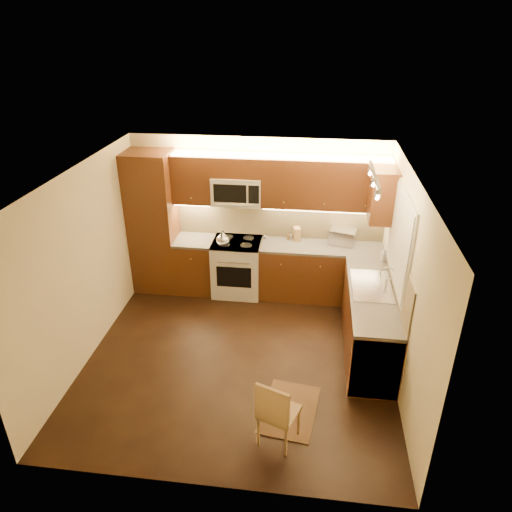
# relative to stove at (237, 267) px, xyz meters

# --- Properties ---
(floor) EXTENTS (4.00, 4.00, 0.01)m
(floor) POSITION_rel_stove_xyz_m (0.30, -1.68, -0.46)
(floor) COLOR black
(floor) RESTS_ON ground
(ceiling) EXTENTS (4.00, 4.00, 0.01)m
(ceiling) POSITION_rel_stove_xyz_m (0.30, -1.68, 2.04)
(ceiling) COLOR beige
(ceiling) RESTS_ON ground
(wall_back) EXTENTS (4.00, 0.01, 2.50)m
(wall_back) POSITION_rel_stove_xyz_m (0.30, 0.32, 0.79)
(wall_back) COLOR beige
(wall_back) RESTS_ON ground
(wall_front) EXTENTS (4.00, 0.01, 2.50)m
(wall_front) POSITION_rel_stove_xyz_m (0.30, -3.67, 0.79)
(wall_front) COLOR beige
(wall_front) RESTS_ON ground
(wall_left) EXTENTS (0.01, 4.00, 2.50)m
(wall_left) POSITION_rel_stove_xyz_m (-1.70, -1.68, 0.79)
(wall_left) COLOR beige
(wall_left) RESTS_ON ground
(wall_right) EXTENTS (0.01, 4.00, 2.50)m
(wall_right) POSITION_rel_stove_xyz_m (2.30, -1.68, 0.79)
(wall_right) COLOR beige
(wall_right) RESTS_ON ground
(pantry) EXTENTS (0.70, 0.60, 2.30)m
(pantry) POSITION_rel_stove_xyz_m (-1.35, 0.02, 0.69)
(pantry) COLOR #471C0F
(pantry) RESTS_ON floor
(base_cab_back_left) EXTENTS (0.62, 0.60, 0.86)m
(base_cab_back_left) POSITION_rel_stove_xyz_m (-0.69, 0.02, -0.03)
(base_cab_back_left) COLOR #471C0F
(base_cab_back_left) RESTS_ON floor
(counter_back_left) EXTENTS (0.62, 0.60, 0.04)m
(counter_back_left) POSITION_rel_stove_xyz_m (-0.69, 0.02, 0.42)
(counter_back_left) COLOR #363431
(counter_back_left) RESTS_ON base_cab_back_left
(base_cab_back_right) EXTENTS (1.92, 0.60, 0.86)m
(base_cab_back_right) POSITION_rel_stove_xyz_m (1.34, 0.02, -0.03)
(base_cab_back_right) COLOR #471C0F
(base_cab_back_right) RESTS_ON floor
(counter_back_right) EXTENTS (1.92, 0.60, 0.04)m
(counter_back_right) POSITION_rel_stove_xyz_m (1.34, 0.02, 0.42)
(counter_back_right) COLOR #363431
(counter_back_right) RESTS_ON base_cab_back_right
(base_cab_right) EXTENTS (0.60, 2.00, 0.86)m
(base_cab_right) POSITION_rel_stove_xyz_m (2.00, -1.28, -0.03)
(base_cab_right) COLOR #471C0F
(base_cab_right) RESTS_ON floor
(counter_right) EXTENTS (0.60, 2.00, 0.04)m
(counter_right) POSITION_rel_stove_xyz_m (2.00, -1.28, 0.42)
(counter_right) COLOR #363431
(counter_right) RESTS_ON base_cab_right
(dishwasher) EXTENTS (0.58, 0.60, 0.84)m
(dishwasher) POSITION_rel_stove_xyz_m (2.00, -1.98, -0.03)
(dishwasher) COLOR silver
(dishwasher) RESTS_ON floor
(backsplash_back) EXTENTS (3.30, 0.02, 0.60)m
(backsplash_back) POSITION_rel_stove_xyz_m (0.65, 0.31, 0.74)
(backsplash_back) COLOR tan
(backsplash_back) RESTS_ON wall_back
(backsplash_right) EXTENTS (0.02, 2.00, 0.60)m
(backsplash_right) POSITION_rel_stove_xyz_m (2.29, -1.28, 0.74)
(backsplash_right) COLOR tan
(backsplash_right) RESTS_ON wall_right
(upper_cab_back_left) EXTENTS (0.62, 0.35, 0.75)m
(upper_cab_back_left) POSITION_rel_stove_xyz_m (-0.69, 0.15, 1.42)
(upper_cab_back_left) COLOR #471C0F
(upper_cab_back_left) RESTS_ON wall_back
(upper_cab_back_right) EXTENTS (1.92, 0.35, 0.75)m
(upper_cab_back_right) POSITION_rel_stove_xyz_m (1.34, 0.15, 1.42)
(upper_cab_back_right) COLOR #471C0F
(upper_cab_back_right) RESTS_ON wall_back
(upper_cab_bridge) EXTENTS (0.76, 0.35, 0.31)m
(upper_cab_bridge) POSITION_rel_stove_xyz_m (0.00, 0.15, 1.63)
(upper_cab_bridge) COLOR #471C0F
(upper_cab_bridge) RESTS_ON wall_back
(upper_cab_right_corner) EXTENTS (0.35, 0.50, 0.75)m
(upper_cab_right_corner) POSITION_rel_stove_xyz_m (2.12, -0.28, 1.42)
(upper_cab_right_corner) COLOR #471C0F
(upper_cab_right_corner) RESTS_ON wall_right
(stove) EXTENTS (0.76, 0.65, 0.92)m
(stove) POSITION_rel_stove_xyz_m (0.00, 0.00, 0.00)
(stove) COLOR silver
(stove) RESTS_ON floor
(microwave) EXTENTS (0.76, 0.38, 0.44)m
(microwave) POSITION_rel_stove_xyz_m (0.00, 0.14, 1.26)
(microwave) COLOR silver
(microwave) RESTS_ON wall_back
(window_frame) EXTENTS (0.03, 1.44, 1.24)m
(window_frame) POSITION_rel_stove_xyz_m (2.29, -1.12, 1.14)
(window_frame) COLOR silver
(window_frame) RESTS_ON wall_right
(window_blinds) EXTENTS (0.02, 1.36, 1.16)m
(window_blinds) POSITION_rel_stove_xyz_m (2.27, -1.12, 1.14)
(window_blinds) COLOR silver
(window_blinds) RESTS_ON wall_right
(sink) EXTENTS (0.52, 0.86, 0.15)m
(sink) POSITION_rel_stove_xyz_m (2.00, -1.12, 0.52)
(sink) COLOR silver
(sink) RESTS_ON counter_right
(faucet) EXTENTS (0.20, 0.04, 0.30)m
(faucet) POSITION_rel_stove_xyz_m (2.18, -1.12, 0.59)
(faucet) COLOR silver
(faucet) RESTS_ON counter_right
(track_light_bar) EXTENTS (0.04, 1.20, 0.03)m
(track_light_bar) POSITION_rel_stove_xyz_m (1.85, -1.27, 2.00)
(track_light_bar) COLOR silver
(track_light_bar) RESTS_ON ceiling
(kettle) EXTENTS (0.22, 0.22, 0.23)m
(kettle) POSITION_rel_stove_xyz_m (-0.20, -0.14, 0.57)
(kettle) COLOR silver
(kettle) RESTS_ON stove
(toaster_oven) EXTENTS (0.46, 0.39, 0.24)m
(toaster_oven) POSITION_rel_stove_xyz_m (1.66, 0.17, 0.56)
(toaster_oven) COLOR silver
(toaster_oven) RESTS_ON counter_back_right
(knife_block) EXTENTS (0.13, 0.17, 0.21)m
(knife_block) POSITION_rel_stove_xyz_m (0.94, 0.21, 0.55)
(knife_block) COLOR olive
(knife_block) RESTS_ON counter_back_right
(spice_jar_a) EXTENTS (0.05, 0.05, 0.09)m
(spice_jar_a) POSITION_rel_stove_xyz_m (0.44, 0.17, 0.48)
(spice_jar_a) COLOR silver
(spice_jar_a) RESTS_ON counter_back_right
(spice_jar_b) EXTENTS (0.04, 0.04, 0.09)m
(spice_jar_b) POSITION_rel_stove_xyz_m (0.80, 0.22, 0.48)
(spice_jar_b) COLOR brown
(spice_jar_b) RESTS_ON counter_back_right
(spice_jar_c) EXTENTS (0.06, 0.06, 0.09)m
(spice_jar_c) POSITION_rel_stove_xyz_m (0.85, 0.26, 0.49)
(spice_jar_c) COLOR silver
(spice_jar_c) RESTS_ON counter_back_right
(spice_jar_d) EXTENTS (0.06, 0.06, 0.09)m
(spice_jar_d) POSITION_rel_stove_xyz_m (0.93, 0.26, 0.48)
(spice_jar_d) COLOR #A65F31
(spice_jar_d) RESTS_ON counter_back_right
(soap_bottle) EXTENTS (0.11, 0.12, 0.19)m
(soap_bottle) POSITION_rel_stove_xyz_m (2.24, -0.34, 0.54)
(soap_bottle) COLOR #B6B7BB
(soap_bottle) RESTS_ON counter_right
(rug) EXTENTS (0.72, 0.97, 0.01)m
(rug) POSITION_rel_stove_xyz_m (1.03, -2.58, -0.45)
(rug) COLOR black
(rug) RESTS_ON floor
(dining_chair) EXTENTS (0.48, 0.48, 0.85)m
(dining_chair) POSITION_rel_stove_xyz_m (0.93, -3.02, -0.04)
(dining_chair) COLOR olive
(dining_chair) RESTS_ON floor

